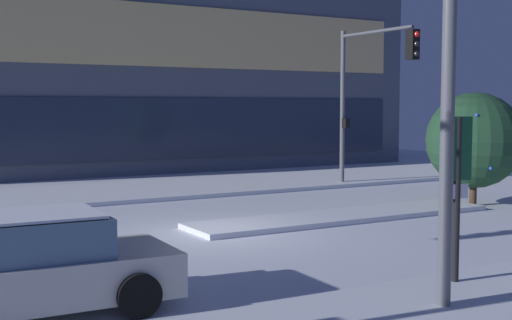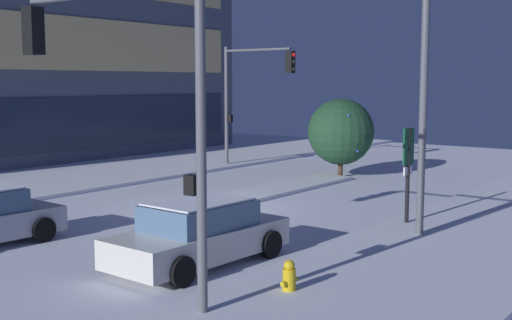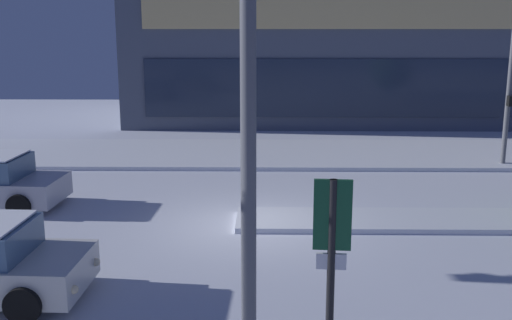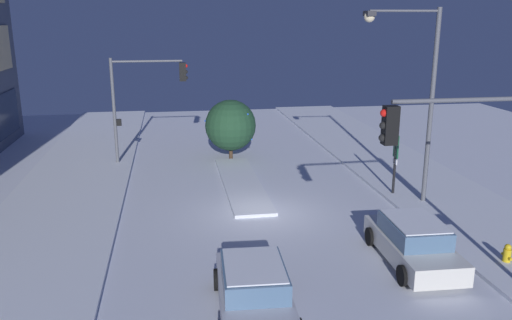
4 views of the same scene
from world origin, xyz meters
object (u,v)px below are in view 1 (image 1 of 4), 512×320
Objects in this scene: car_near at (20,267)px; parking_info_sign at (457,180)px; traffic_light_corner_far_right at (370,79)px; decorated_tree_median at (474,140)px.

car_near is 6.99m from parking_info_sign.
car_near is at bearing -56.80° from traffic_light_corner_far_right.
parking_info_sign is at bearing -139.39° from decorated_tree_median.
parking_info_sign is at bearing -33.53° from traffic_light_corner_far_right.
decorated_tree_median is at bearing -44.64° from parking_info_sign.
parking_info_sign is at bearing -16.30° from car_near.
decorated_tree_median is (7.71, 6.61, 0.17)m from parking_info_sign.
decorated_tree_median is at bearing 19.38° from car_near.
car_near is at bearing -162.75° from decorated_tree_median.
traffic_light_corner_far_right is 1.70× the size of decorated_tree_median.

